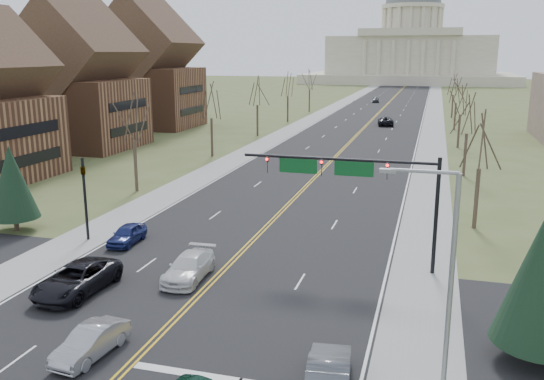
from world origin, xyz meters
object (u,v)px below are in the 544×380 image
Objects in this scene: car_sb_inner_lead at (91,342)px; car_sb_inner_second at (189,267)px; signal_mast at (353,177)px; car_far_nb at (386,121)px; street_light at (444,273)px; car_nb_outer_lead at (329,373)px; car_far_sb at (376,100)px; car_sb_outer_lead at (77,279)px; signal_left at (84,190)px; car_sb_outer_second at (127,234)px.

car_sb_inner_lead is 9.51m from car_sb_inner_second.
signal_mast is 2.07× the size of car_far_nb.
car_sb_inner_lead is at bearing -176.72° from street_light.
car_nb_outer_lead is at bearing -85.22° from signal_mast.
car_nb_outer_lead is at bearing 6.91° from car_sb_inner_lead.
car_far_nb is 1.31× the size of car_far_sb.
car_sb_inner_lead is at bearing -95.29° from car_far_sb.
car_sb_outer_lead is at bearing 134.48° from car_sb_inner_lead.
signal_left is 10.14m from car_sb_outer_lead.
street_light reaches higher than signal_left.
car_nb_outer_lead is 13.77m from car_sb_inner_second.
street_light is at bearing -35.53° from car_sb_outer_second.
signal_left is at bearing -41.84° from car_nb_outer_lead.
car_nb_outer_lead is at bearing -44.97° from car_sb_inner_second.
car_sb_inner_second is at bearing -49.40° from car_nb_outer_lead.
car_nb_outer_lead is 1.20× the size of car_sb_outer_second.
car_sb_inner_lead is at bearing -69.06° from car_sb_outer_second.
car_nb_outer_lead reaches higher than car_far_sb.
signal_left is 1.35× the size of car_far_sb.
car_far_nb is at bearing 93.14° from signal_mast.
car_sb_outer_second is 0.67× the size of car_far_nb.
signal_mast is 2.55× the size of car_nb_outer_lead.
signal_left is 27.78m from street_light.
car_sb_outer_lead reaches higher than car_far_sb.
car_far_nb is at bearing 92.57° from car_sb_inner_lead.
signal_left reaches higher than car_far_nb.
signal_mast is 1.34× the size of street_light.
street_light reaches higher than signal_mast.
car_sb_inner_lead reaches higher than car_sb_outer_second.
signal_mast is 2.40× the size of car_sb_inner_second.
car_sb_inner_lead is 88.34m from car_far_nb.
car_far_sb reaches higher than car_sb_inner_second.
car_sb_inner_lead is at bearing -5.84° from car_nb_outer_lead.
car_sb_outer_lead is 1.00× the size of car_far_nb.
car_far_nb is at bearing 84.21° from car_sb_inner_second.
signal_mast reaches higher than car_sb_inner_lead.
street_light reaches higher than car_sb_inner_second.
car_sb_outer_second is 0.88× the size of car_far_sb.
car_far_sb is at bearing 88.67° from car_sb_inner_second.
car_sb_inner_lead is at bearing -56.50° from signal_left.
car_nb_outer_lead is at bearing -18.21° from car_sb_outer_lead.
signal_mast reaches higher than car_far_sb.
car_sb_outer_lead is 1.16× the size of car_sb_inner_second.
car_sb_outer_lead is at bearing 75.89° from car_far_nb.
street_light is at bearing -68.59° from signal_mast.
street_light is (24.24, -13.50, 1.51)m from signal_left.
signal_left reaches higher than car_sb_outer_second.
car_far_sb is (-16.27, 137.77, -4.45)m from street_light.
car_sb_outer_lead reaches higher than car_sb_inner_lead.
signal_mast is 15.08m from car_nb_outer_lead.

